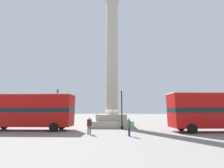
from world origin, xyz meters
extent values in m
plane|color=gray|center=(0.00, 0.00, 0.00)|extent=(200.00, 200.00, 0.00)
cube|color=#ADA593|center=(0.00, 0.00, 0.46)|extent=(6.06, 6.06, 0.91)
cube|color=#ADA593|center=(0.00, 0.00, 1.37)|extent=(4.36, 4.36, 0.91)
cylinder|color=#ADA593|center=(0.00, 0.00, 11.75)|extent=(1.95, 1.95, 19.84)
cube|color=#A80F0C|center=(12.22, -5.50, 1.32)|extent=(10.72, 3.18, 1.63)
cube|color=black|center=(12.22, -5.50, 2.41)|extent=(10.72, 3.13, 0.55)
cube|color=#A80F0C|center=(12.22, -5.50, 3.47)|extent=(10.72, 3.18, 1.58)
cube|color=silver|center=(12.22, -5.50, 4.32)|extent=(10.72, 3.18, 0.12)
cylinder|color=black|center=(8.44, -4.53, 0.50)|extent=(1.02, 0.37, 1.00)
cylinder|color=black|center=(8.61, -6.98, 0.50)|extent=(1.02, 0.37, 1.00)
cube|color=#A80F0C|center=(-10.09, -5.05, 1.32)|extent=(10.82, 2.58, 1.65)
cube|color=black|center=(-10.09, -5.05, 2.42)|extent=(10.82, 2.54, 0.55)
cube|color=#A80F0C|center=(-10.09, -5.05, 3.49)|extent=(10.82, 2.58, 1.58)
cube|color=silver|center=(-10.09, -5.05, 4.33)|extent=(10.82, 2.58, 0.12)
cylinder|color=black|center=(-6.33, -3.78, 0.50)|extent=(1.00, 0.31, 1.00)
cylinder|color=black|center=(-6.30, -6.22, 0.50)|extent=(1.00, 0.31, 1.00)
cylinder|color=black|center=(-13.88, -3.88, 0.50)|extent=(1.00, 0.31, 1.00)
cube|color=#ADA593|center=(-10.07, 3.22, 1.52)|extent=(4.08, 3.63, 3.04)
ellipsoid|color=brown|center=(-10.07, 3.22, 4.60)|extent=(2.51, 1.94, 1.06)
cone|color=brown|center=(-9.08, 2.75, 5.08)|extent=(1.18, 0.97, 1.12)
cylinder|color=brown|center=(-10.07, 3.22, 5.58)|extent=(0.36, 0.36, 0.90)
sphere|color=brown|center=(-10.07, 3.22, 6.17)|extent=(0.28, 0.28, 0.28)
cylinder|color=brown|center=(-9.28, 3.17, 3.56)|extent=(0.20, 0.20, 1.03)
cylinder|color=brown|center=(-9.54, 2.64, 3.56)|extent=(0.20, 0.20, 1.03)
cylinder|color=brown|center=(-10.60, 3.80, 3.56)|extent=(0.20, 0.20, 1.03)
cylinder|color=brown|center=(-10.85, 3.27, 3.56)|extent=(0.20, 0.20, 1.03)
cylinder|color=black|center=(1.43, -3.58, 0.20)|extent=(0.31, 0.31, 0.40)
cylinder|color=black|center=(1.43, -3.58, 2.48)|extent=(0.14, 0.14, 4.96)
sphere|color=white|center=(1.43, -3.58, 5.15)|extent=(0.38, 0.38, 0.38)
cylinder|color=#192347|center=(2.02, -8.88, 0.40)|extent=(0.14, 0.14, 0.81)
cylinder|color=#192347|center=(1.97, -8.65, 0.40)|extent=(0.14, 0.14, 0.81)
cube|color=#1E4C28|center=(2.00, -8.76, 1.13)|extent=(0.26, 0.46, 0.64)
sphere|color=tan|center=(2.00, -8.76, 1.56)|extent=(0.22, 0.22, 0.22)
cylinder|color=#4C473D|center=(-2.06, -7.86, 0.41)|extent=(0.14, 0.14, 0.82)
cylinder|color=#4C473D|center=(-1.88, -7.71, 0.41)|extent=(0.14, 0.14, 0.82)
cube|color=#471919|center=(-1.97, -7.79, 1.15)|extent=(0.46, 0.42, 0.65)
sphere|color=tan|center=(-1.97, -7.79, 1.59)|extent=(0.22, 0.22, 0.22)
camera|label=1|loc=(1.03, -23.36, 2.32)|focal=24.00mm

